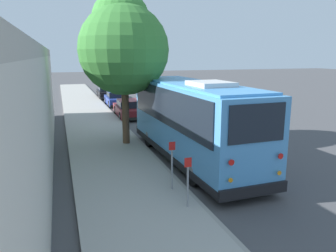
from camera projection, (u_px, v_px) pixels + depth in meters
The scene contains 10 objects.
ground_plane at pixel (201, 163), 14.13m from camera, with size 160.00×160.00×0.00m, color #474749.
sidewalk_slab at pixel (118, 171), 13.00m from camera, with size 80.00×3.56×0.15m, color #A3A099.
curb_strip at pixel (162, 166), 13.57m from camera, with size 80.00×0.14×0.15m, color gray.
shuttle_bus at pixel (192, 117), 14.11m from camera, with size 9.65×2.92×3.61m.
parked_sedan_maroon at pixel (129, 109), 24.58m from camera, with size 4.73×1.91×1.29m.
parked_sedan_blue at pixel (116, 99), 30.01m from camera, with size 4.31×1.81×1.31m.
parked_sedan_black at pixel (106, 92), 35.31m from camera, with size 4.61×1.79×1.31m.
street_tree at pixel (123, 43), 15.90m from camera, with size 4.40×4.40×7.53m.
sign_post_near at pixel (188, 182), 9.59m from camera, with size 0.06×0.22×1.53m.
sign_post_far at pixel (172, 165), 10.88m from camera, with size 0.06×0.22×1.64m.
Camera 1 is at (-12.32, 5.61, 4.59)m, focal length 35.00 mm.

